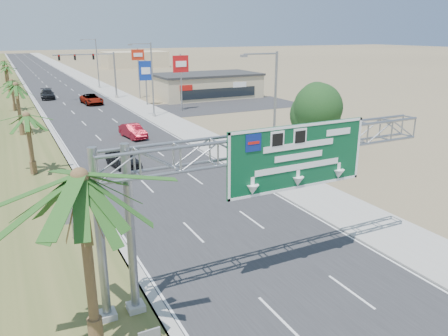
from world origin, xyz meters
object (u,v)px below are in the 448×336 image
signal_mast (103,71)px  car_left_lane (123,159)px  car_far (47,94)px  pole_sign_red_far (138,59)px  store_building (206,86)px  car_mid_lane (133,131)px  sign_gantry (264,158)px  car_right_lane (92,99)px  palm_near (80,178)px  pole_sign_blue (146,72)px  pole_sign_red_near (181,67)px

signal_mast → car_left_lane: bearing=-100.3°
car_far → pole_sign_red_far: 17.26m
signal_mast → store_building: size_ratio=0.57×
signal_mast → car_mid_lane: (-3.67, -30.74, -4.09)m
sign_gantry → signal_mast: signal_mast is taller
pole_sign_red_far → car_right_lane: bearing=-161.7°
sign_gantry → car_left_lane: (-1.29, 20.74, -5.24)m
sign_gantry → store_building: size_ratio=0.93×
car_far → pole_sign_red_far: bearing=-21.1°
palm_near → pole_sign_blue: bearing=70.8°
store_building → pole_sign_red_far: size_ratio=2.09×
car_far → pole_sign_red_near: 28.14m
pole_sign_blue → pole_sign_red_near: bearing=-66.4°
pole_sign_red_near → pole_sign_blue: bearing=113.6°
palm_near → car_left_lane: 24.46m
palm_near → car_mid_lane: (10.70, 33.23, -6.17)m
signal_mast → pole_sign_red_far: (5.84, -1.52, 1.96)m
pole_sign_red_far → pole_sign_red_near: bearing=-83.1°
car_left_lane → pole_sign_red_far: (13.37, 39.79, 5.99)m
pole_sign_blue → car_left_lane: bearing=-110.9°
palm_near → pole_sign_red_near: (22.07, 47.06, -0.48)m
palm_near → car_left_lane: palm_near is taller
car_far → pole_sign_red_near: bearing=-50.0°
signal_mast → car_far: bearing=150.5°
store_building → car_right_lane: 20.09m
signal_mast → pole_sign_red_near: bearing=-65.5°
car_mid_lane → sign_gantry: bearing=-102.5°
sign_gantry → signal_mast: (6.23, 62.05, -1.21)m
car_left_lane → car_right_lane: size_ratio=0.82×
car_right_lane → pole_sign_blue: bearing=-38.4°
palm_near → store_building: palm_near is taller
signal_mast → palm_near: bearing=-102.7°
palm_near → pole_sign_red_far: size_ratio=0.97×
store_building → car_right_lane: bearing=175.8°
sign_gantry → car_mid_lane: 31.85m
signal_mast → pole_sign_red_far: pole_sign_red_far is taller
signal_mast → pole_sign_red_near: size_ratio=1.24×
palm_near → pole_sign_blue: size_ratio=1.16×
store_building → pole_sign_blue: pole_sign_blue is taller
store_building → pole_sign_blue: bearing=-163.0°
signal_mast → store_building: signal_mast is taller
sign_gantry → pole_sign_red_far: (12.08, 60.53, 0.75)m
store_building → car_left_lane: size_ratio=3.75×
signal_mast → store_building: bearing=-19.5°
pole_sign_blue → pole_sign_red_far: pole_sign_red_far is taller
signal_mast → pole_sign_red_far: 6.34m
car_left_lane → store_building: bearing=48.1°
store_building → car_mid_lane: size_ratio=3.88×
sign_gantry → store_building: 60.77m
store_building → car_mid_lane: (-20.50, -24.77, -1.23)m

